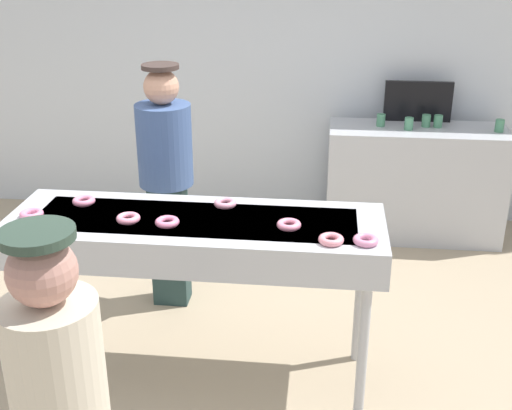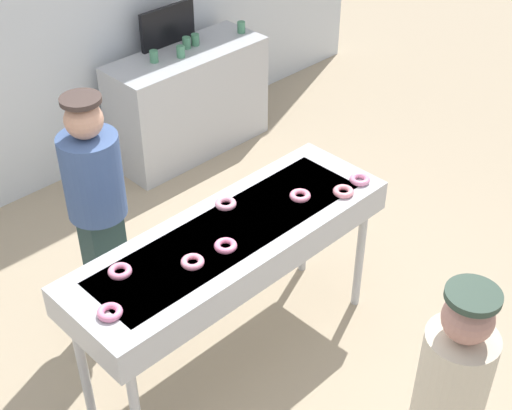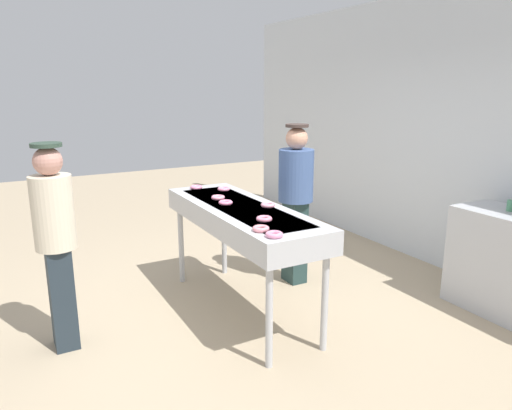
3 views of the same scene
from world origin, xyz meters
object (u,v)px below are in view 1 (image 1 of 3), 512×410
paper_cup_0 (426,121)px  strawberry_donut_6 (32,214)px  strawberry_donut_0 (225,203)px  paper_cup_1 (438,121)px  fryer_conveyor (195,236)px  strawberry_donut_4 (366,240)px  strawberry_donut_2 (331,240)px  menu_display (418,101)px  worker_baker (166,171)px  strawberry_donut_7 (84,201)px  paper_cup_3 (409,124)px  strawberry_donut_5 (128,218)px  strawberry_donut_1 (167,222)px  prep_counter (414,183)px  paper_cup_2 (381,120)px  paper_cup_4 (500,126)px  strawberry_donut_3 (289,225)px

paper_cup_0 → strawberry_donut_6: bearing=-136.6°
strawberry_donut_0 → paper_cup_1: bearing=53.6°
fryer_conveyor → strawberry_donut_4: strawberry_donut_4 is taller
strawberry_donut_2 → menu_display: 2.67m
strawberry_donut_0 → worker_baker: 0.80m
strawberry_donut_7 → paper_cup_1: bearing=42.0°
paper_cup_1 → paper_cup_3: size_ratio=1.00×
strawberry_donut_5 → strawberry_donut_7: bearing=146.8°
strawberry_donut_4 → strawberry_donut_1: bearing=174.1°
strawberry_donut_4 → prep_counter: size_ratio=0.09×
paper_cup_2 → menu_display: menu_display is taller
strawberry_donut_2 → paper_cup_3: 2.38m
worker_baker → paper_cup_0: bearing=-149.8°
paper_cup_4 → menu_display: (-0.63, 0.26, 0.12)m
strawberry_donut_2 → paper_cup_2: 2.41m
menu_display → strawberry_donut_1: bearing=-122.7°
strawberry_donut_5 → paper_cup_0: size_ratio=1.27×
strawberry_donut_1 → paper_cup_1: size_ratio=1.27×
fryer_conveyor → paper_cup_4: bearing=45.3°
strawberry_donut_7 → strawberry_donut_1: bearing=-23.5°
strawberry_donut_2 → strawberry_donut_7: bearing=165.8°
strawberry_donut_7 → paper_cup_2: bearing=48.3°
strawberry_donut_7 → menu_display: bearing=46.3°
strawberry_donut_6 → worker_baker: bearing=59.5°
fryer_conveyor → strawberry_donut_6: bearing=-175.0°
paper_cup_0 → strawberry_donut_7: bearing=-136.8°
strawberry_donut_3 → paper_cup_3: bearing=68.6°
strawberry_donut_4 → strawberry_donut_5: bearing=174.0°
worker_baker → paper_cup_0: 2.31m
paper_cup_4 → paper_cup_1: bearing=170.2°
strawberry_donut_2 → paper_cup_1: (0.87, 2.40, -0.03)m
strawberry_donut_6 → paper_cup_2: paper_cup_2 is taller
strawberry_donut_4 → paper_cup_1: bearing=73.7°
strawberry_donut_7 → prep_counter: 2.96m
strawberry_donut_4 → strawberry_donut_6: size_ratio=1.00×
strawberry_donut_1 → paper_cup_1: (1.73, 2.28, -0.03)m
fryer_conveyor → menu_display: size_ratio=3.66×
strawberry_donut_3 → menu_display: bearing=68.9°
strawberry_donut_3 → prep_counter: (0.93, 2.19, -0.55)m
strawberry_donut_4 → worker_baker: worker_baker is taller
paper_cup_0 → menu_display: (-0.06, 0.17, 0.12)m
fryer_conveyor → paper_cup_4: (2.07, 2.10, 0.10)m
strawberry_donut_4 → paper_cup_3: 2.33m
strawberry_donut_3 → paper_cup_4: bearing=54.2°
strawberry_donut_2 → paper_cup_1: 2.55m
strawberry_donut_5 → prep_counter: bearing=50.8°
paper_cup_1 → strawberry_donut_6: bearing=-137.8°
prep_counter → menu_display: size_ratio=2.60×
strawberry_donut_5 → menu_display: bearing=53.5°
prep_counter → strawberry_donut_3: bearing=-113.1°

